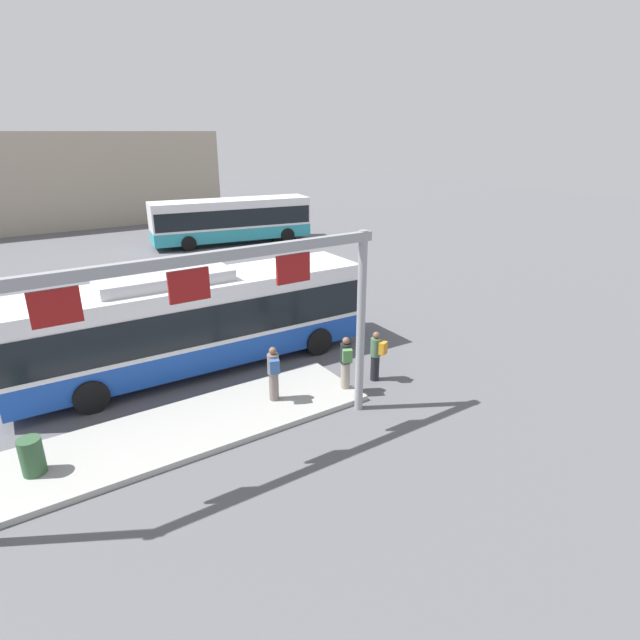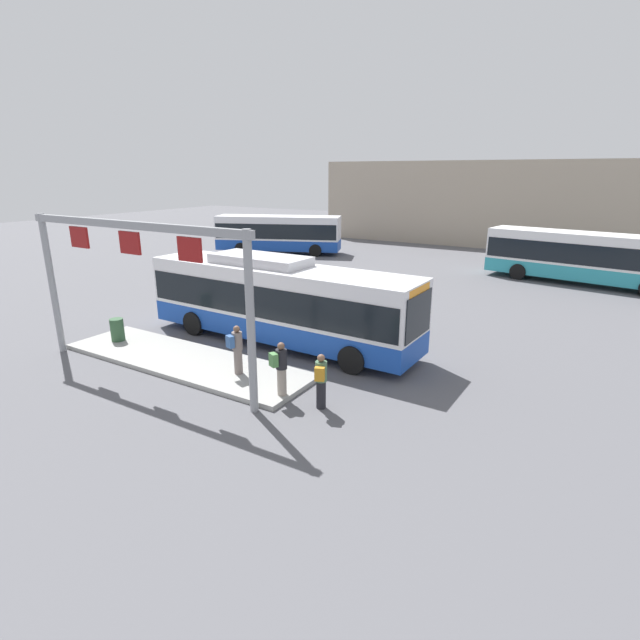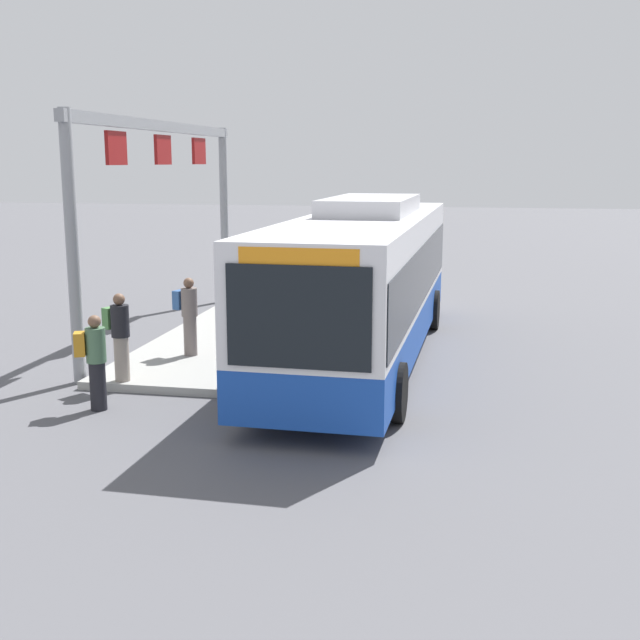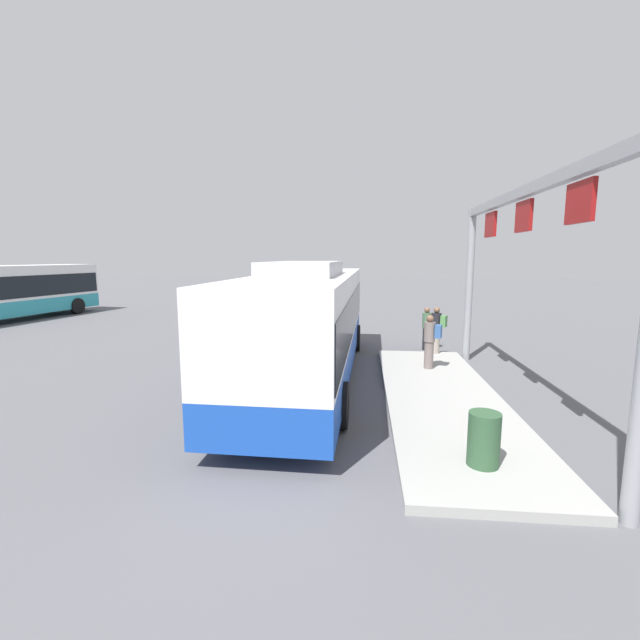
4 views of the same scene
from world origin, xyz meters
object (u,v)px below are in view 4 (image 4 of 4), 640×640
object	(u,v)px
bus_main	(310,318)
trash_bin	(484,439)
person_waiting_mid	(430,340)
person_boarding	(427,327)
person_waiting_near	(437,329)
bus_background_right	(3,290)

from	to	relation	value
bus_main	trash_bin	bearing A→B (deg)	-144.91
bus_main	person_waiting_mid	bearing A→B (deg)	-74.37
person_boarding	person_waiting_mid	world-z (taller)	person_waiting_mid
person_waiting_near	trash_bin	distance (m)	8.46
bus_background_right	person_boarding	xyz separation A→B (m)	(-5.12, -22.30, -0.89)
bus_background_right	person_boarding	distance (m)	22.90
person_waiting_near	person_boarding	bearing A→B (deg)	-58.49
person_boarding	bus_background_right	bearing A→B (deg)	-35.20
bus_main	person_waiting_near	distance (m)	5.26
person_boarding	trash_bin	distance (m)	9.76
bus_background_right	trash_bin	bearing A→B (deg)	-115.21
bus_main	trash_bin	xyz separation A→B (m)	(-5.34, -3.56, -1.20)
person_boarding	person_waiting_near	world-z (taller)	person_waiting_near
person_waiting_mid	person_boarding	bearing A→B (deg)	-77.62
trash_bin	person_boarding	bearing A→B (deg)	-2.85
bus_main	bus_background_right	distance (m)	20.60
person_waiting_mid	bus_main	bearing A→B (deg)	33.37
bus_main	person_waiting_near	xyz separation A→B (m)	(3.09, -4.18, -0.76)
person_boarding	person_waiting_near	bearing A→B (deg)	73.90
person_boarding	person_waiting_near	distance (m)	1.33
bus_main	person_boarding	distance (m)	6.05
person_waiting_near	person_waiting_mid	size ratio (longest dim) A/B	1.00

